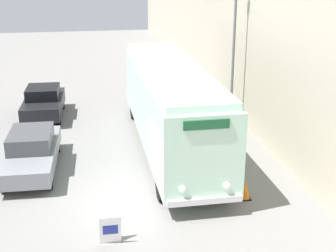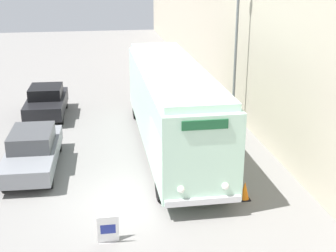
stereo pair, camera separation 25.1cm
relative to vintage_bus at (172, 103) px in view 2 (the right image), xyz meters
name	(u,v)px [view 2 (the right image)]	position (x,y,z in m)	size (l,w,h in m)	color
ground_plane	(137,203)	(-1.88, -4.38, -1.97)	(80.00, 80.00, 0.00)	slate
building_wall_right	(232,24)	(4.09, 5.62, 2.37)	(0.30, 60.00, 8.69)	#B2A893
vintage_bus	(172,103)	(0.00, 0.00, 0.00)	(2.45, 11.47, 3.51)	black
sign_board	(108,229)	(-2.86, -6.47, -1.54)	(0.59, 0.33, 0.88)	gray
streetlamp	(237,33)	(3.30, 2.32, 2.41)	(0.36, 0.36, 6.81)	#595E60
parked_car_near	(33,150)	(-5.42, -1.12, -1.22)	(1.92, 4.76, 1.49)	black
parked_car_mid	(46,102)	(-5.44, 5.23, -1.20)	(1.94, 4.06, 1.53)	black
traffic_cone	(245,191)	(1.64, -4.70, -1.66)	(0.36, 0.36, 0.64)	black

